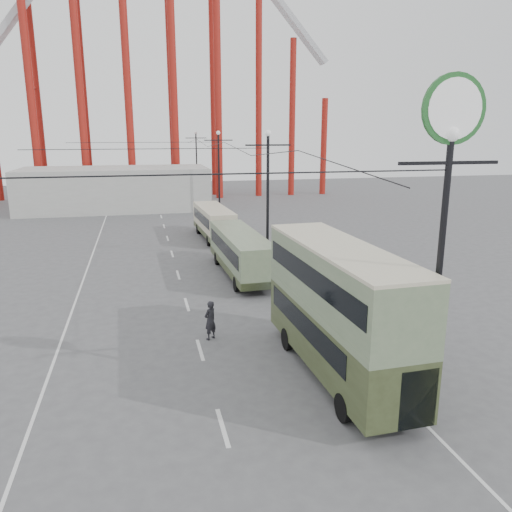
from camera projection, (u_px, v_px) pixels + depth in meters
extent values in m
plane|color=#505053|center=(241.00, 393.00, 18.02)|extent=(160.00, 160.00, 0.00)
cube|color=silver|center=(175.00, 264.00, 35.76)|extent=(0.15, 82.00, 0.01)
cube|color=silver|center=(258.00, 255.00, 38.11)|extent=(0.12, 120.00, 0.01)
cube|color=silver|center=(89.00, 265.00, 35.38)|extent=(0.12, 120.00, 0.01)
cylinder|color=black|center=(437.00, 288.00, 15.33)|extent=(0.20, 0.20, 9.00)
cylinder|color=black|center=(426.00, 412.00, 16.36)|extent=(0.44, 0.44, 0.50)
cube|color=black|center=(449.00, 163.00, 14.42)|extent=(3.20, 0.10, 0.10)
sphere|color=white|center=(452.00, 134.00, 14.22)|extent=(0.44, 0.44, 0.44)
cylinder|color=#216127|center=(454.00, 109.00, 14.05)|extent=(2.00, 0.12, 2.00)
cylinder|color=white|center=(454.00, 109.00, 14.05)|extent=(1.70, 0.16, 1.70)
cylinder|color=black|center=(268.00, 200.00, 35.18)|extent=(0.20, 0.20, 9.00)
cylinder|color=black|center=(267.00, 258.00, 36.21)|extent=(0.44, 0.44, 0.50)
cube|color=black|center=(268.00, 145.00, 34.26)|extent=(3.20, 0.10, 0.10)
sphere|color=white|center=(268.00, 133.00, 34.07)|extent=(0.44, 0.44, 0.44)
cylinder|color=black|center=(219.00, 175.00, 55.97)|extent=(0.20, 0.20, 9.00)
cylinder|color=black|center=(220.00, 212.00, 57.00)|extent=(0.44, 0.44, 0.50)
cube|color=black|center=(218.00, 140.00, 55.06)|extent=(3.20, 0.10, 0.10)
sphere|color=white|center=(218.00, 133.00, 54.86)|extent=(0.44, 0.44, 0.44)
cylinder|color=black|center=(197.00, 163.00, 76.77)|extent=(0.20, 0.20, 9.00)
cylinder|color=black|center=(197.00, 191.00, 77.79)|extent=(0.44, 0.44, 0.50)
cube|color=black|center=(196.00, 138.00, 75.85)|extent=(3.20, 0.10, 0.10)
sphere|color=white|center=(196.00, 133.00, 75.66)|extent=(0.44, 0.44, 0.44)
cylinder|color=maroon|center=(31.00, 97.00, 63.22)|extent=(1.00, 1.00, 27.00)
cylinder|color=maroon|center=(37.00, 99.00, 67.00)|extent=(1.00, 1.00, 27.00)
cylinder|color=maroon|center=(77.00, 61.00, 63.46)|extent=(1.00, 1.00, 36.00)
cylinder|color=maroon|center=(81.00, 65.00, 67.24)|extent=(1.00, 1.00, 36.00)
cylinder|color=maroon|center=(124.00, 25.00, 63.69)|extent=(1.00, 1.00, 45.00)
cylinder|color=maroon|center=(125.00, 31.00, 67.47)|extent=(1.00, 1.00, 45.00)
cylinder|color=maroon|center=(168.00, 5.00, 67.95)|extent=(1.00, 1.00, 52.00)
cylinder|color=maroon|center=(259.00, 90.00, 70.41)|extent=(0.90, 0.90, 30.00)
cylinder|color=maroon|center=(292.00, 119.00, 72.48)|extent=(0.90, 0.90, 22.00)
cylinder|color=maroon|center=(324.00, 147.00, 74.54)|extent=(0.90, 0.90, 14.00)
cube|color=#B5B6BA|center=(294.00, 22.00, 69.34)|extent=(9.89, 2.00, 10.87)
cube|color=#A9A9A3|center=(116.00, 189.00, 60.52)|extent=(22.00, 10.00, 5.00)
cube|color=#323A1F|center=(337.00, 336.00, 19.05)|extent=(2.73, 9.63, 2.10)
cube|color=black|center=(337.00, 326.00, 18.94)|extent=(2.70, 7.72, 0.86)
cube|color=#637757|center=(338.00, 307.00, 18.76)|extent=(2.75, 9.63, 0.29)
cube|color=#637757|center=(339.00, 277.00, 18.47)|extent=(2.73, 9.63, 2.10)
cube|color=black|center=(340.00, 274.00, 18.45)|extent=(2.75, 9.06, 0.81)
cube|color=beige|center=(341.00, 247.00, 18.20)|extent=(2.75, 9.63, 0.11)
cylinder|color=black|center=(287.00, 339.00, 21.54)|extent=(0.30, 0.96, 0.96)
cylinder|color=black|center=(333.00, 334.00, 22.09)|extent=(0.30, 0.96, 0.96)
cylinder|color=black|center=(344.00, 408.00, 16.17)|extent=(0.30, 0.96, 0.96)
cylinder|color=black|center=(403.00, 399.00, 16.72)|extent=(0.30, 0.96, 0.96)
cube|color=#637757|center=(241.00, 252.00, 32.53)|extent=(2.55, 10.07, 2.18)
cube|color=black|center=(241.00, 246.00, 32.45)|extent=(2.56, 8.98, 0.86)
cube|color=#323A1F|center=(241.00, 264.00, 32.74)|extent=(2.58, 10.07, 0.46)
cube|color=#637757|center=(240.00, 234.00, 32.25)|extent=(2.57, 10.07, 0.15)
cylinder|color=black|center=(218.00, 259.00, 35.20)|extent=(0.28, 0.92, 0.91)
cylinder|color=black|center=(246.00, 257.00, 35.71)|extent=(0.28, 0.92, 0.91)
cylinder|color=black|center=(236.00, 283.00, 29.57)|extent=(0.28, 0.92, 0.91)
cylinder|color=black|center=(269.00, 281.00, 30.07)|extent=(0.28, 0.92, 0.91)
cube|color=beige|center=(214.00, 221.00, 43.88)|extent=(2.62, 8.96, 2.13)
cube|color=black|center=(214.00, 217.00, 43.80)|extent=(2.61, 7.90, 0.84)
cube|color=#323A1F|center=(214.00, 231.00, 44.08)|extent=(2.65, 8.96, 0.44)
cube|color=beige|center=(213.00, 208.00, 43.61)|extent=(2.64, 8.96, 0.14)
cylinder|color=black|center=(199.00, 229.00, 46.04)|extent=(0.29, 0.90, 0.89)
cylinder|color=black|center=(220.00, 228.00, 46.57)|extent=(0.29, 0.90, 0.89)
cylinder|color=black|center=(208.00, 240.00, 41.40)|extent=(0.29, 0.90, 0.89)
cylinder|color=black|center=(232.00, 239.00, 41.93)|extent=(0.29, 0.90, 0.89)
imported|color=black|center=(210.00, 320.00, 22.52)|extent=(0.79, 0.75, 1.81)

